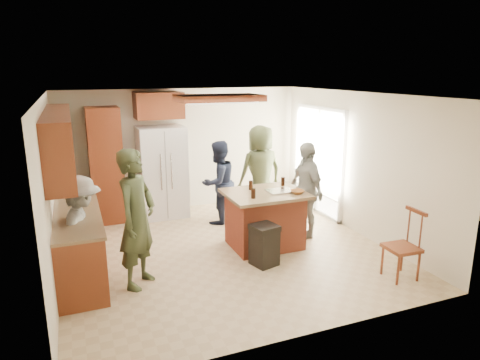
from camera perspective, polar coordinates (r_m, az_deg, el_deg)
name	(u,v)px	position (r m, az deg, el deg)	size (l,w,h in m)	color
room_shell	(380,160)	(10.33, 18.14, 2.60)	(8.00, 5.20, 5.00)	tan
person_front_left	(137,219)	(5.84, -13.58, -5.06)	(0.69, 0.50, 1.89)	#333C23
person_behind_left	(218,182)	(8.10, -2.89, -0.33)	(0.77, 0.48, 1.59)	#1A2034
person_behind_right	(260,172)	(8.40, 2.75, 1.10)	(0.90, 0.58, 1.84)	#333A22
person_side_right	(306,190)	(7.50, 8.78, -1.30)	(0.99, 0.50, 1.68)	gray
person_counter	(83,230)	(6.19, -20.24, -6.33)	(0.97, 0.45, 1.50)	gray
left_cabinetry	(72,203)	(6.77, -21.49, -2.87)	(0.64, 3.00, 2.30)	maroon
back_wall_units	(120,150)	(8.47, -15.77, 3.86)	(1.80, 0.60, 2.45)	maroon
refrigerator	(162,172)	(8.60, -10.31, 1.06)	(0.90, 0.76, 1.80)	white
kitchen_island	(265,219)	(7.09, 3.32, -5.18)	(1.28, 1.03, 0.93)	#AB462C
island_items	(281,190)	(6.98, 5.44, -1.33)	(0.92, 0.67, 0.15)	silver
trash_bin	(264,245)	(6.48, 3.26, -8.61)	(0.43, 0.43, 0.63)	black
spindle_chair	(403,248)	(6.44, 20.89, -8.41)	(0.44, 0.44, 0.99)	maroon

